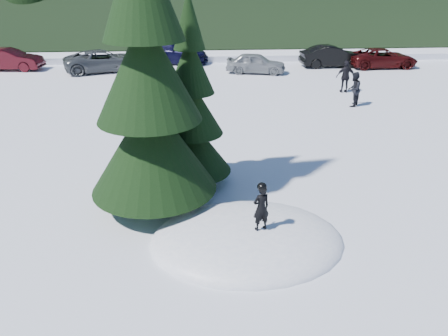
{
  "coord_description": "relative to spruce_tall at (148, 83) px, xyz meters",
  "views": [
    {
      "loc": [
        -1.15,
        -8.46,
        5.67
      ],
      "look_at": [
        -0.41,
        1.73,
        1.1
      ],
      "focal_mm": 35.0,
      "sensor_mm": 36.0,
      "label": 1
    }
  ],
  "objects": [
    {
      "name": "ground",
      "position": [
        2.2,
        -1.8,
        -3.32
      ],
      "size": [
        200.0,
        200.0,
        0.0
      ],
      "primitive_type": "plane",
      "color": "white",
      "rests_on": "ground"
    },
    {
      "name": "snow_mound",
      "position": [
        2.2,
        -1.8,
        -3.32
      ],
      "size": [
        4.48,
        3.52,
        0.96
      ],
      "primitive_type": "ellipsoid",
      "color": "white",
      "rests_on": "ground"
    },
    {
      "name": "spruce_tall",
      "position": [
        0.0,
        0.0,
        0.0
      ],
      "size": [
        3.2,
        3.2,
        8.6
      ],
      "color": "black",
      "rests_on": "ground"
    },
    {
      "name": "spruce_short",
      "position": [
        1.0,
        1.4,
        -1.22
      ],
      "size": [
        2.2,
        2.2,
        5.37
      ],
      "color": "black",
      "rests_on": "ground"
    },
    {
      "name": "child_skier",
      "position": [
        2.46,
        -2.06,
        -2.31
      ],
      "size": [
        0.45,
        0.37,
        1.07
      ],
      "primitive_type": "imported",
      "rotation": [
        0.0,
        0.0,
        3.49
      ],
      "color": "black",
      "rests_on": "snow_mound"
    },
    {
      "name": "adult_0",
      "position": [
        8.43,
        8.99,
        -2.53
      ],
      "size": [
        0.93,
        0.98,
        1.59
      ],
      "primitive_type": "imported",
      "rotation": [
        0.0,
        0.0,
        4.11
      ],
      "color": "black",
      "rests_on": "ground"
    },
    {
      "name": "adult_1",
      "position": [
        8.9,
        11.56,
        -2.5
      ],
      "size": [
        0.98,
        0.46,
        1.63
      ],
      "primitive_type": "imported",
      "rotation": [
        0.0,
        0.0,
        3.07
      ],
      "color": "black",
      "rests_on": "ground"
    },
    {
      "name": "car_1",
      "position": [
        -10.49,
        18.64,
        -2.65
      ],
      "size": [
        4.2,
        1.77,
        1.35
      ],
      "primitive_type": "imported",
      "rotation": [
        0.0,
        0.0,
        1.49
      ],
      "color": "#3A0A10",
      "rests_on": "ground"
    },
    {
      "name": "car_2",
      "position": [
        -4.45,
        17.79,
        -2.65
      ],
      "size": [
        5.25,
        3.56,
        1.33
      ],
      "primitive_type": "imported",
      "rotation": [
        0.0,
        0.0,
        1.88
      ],
      "color": "#44474B",
      "rests_on": "ground"
    },
    {
      "name": "car_3",
      "position": [
        -0.43,
        20.38,
        -2.55
      ],
      "size": [
        5.74,
        3.86,
        1.54
      ],
      "primitive_type": "imported",
      "rotation": [
        0.0,
        0.0,
        1.22
      ],
      "color": "black",
      "rests_on": "ground"
    },
    {
      "name": "car_4",
      "position": [
        4.97,
        16.6,
        -2.7
      ],
      "size": [
        3.85,
        2.24,
        1.23
      ],
      "primitive_type": "imported",
      "rotation": [
        0.0,
        0.0,
        1.34
      ],
      "color": "gray",
      "rests_on": "ground"
    },
    {
      "name": "car_5",
      "position": [
        10.24,
        18.22,
        -2.63
      ],
      "size": [
        4.21,
        1.6,
        1.37
      ],
      "primitive_type": "imported",
      "rotation": [
        0.0,
        0.0,
        1.61
      ],
      "color": "black",
      "rests_on": "ground"
    },
    {
      "name": "car_6",
      "position": [
        13.46,
        17.77,
        -2.7
      ],
      "size": [
        4.49,
        2.16,
        1.23
      ],
      "primitive_type": "imported",
      "rotation": [
        0.0,
        0.0,
        1.6
      ],
      "color": "#370A0A",
      "rests_on": "ground"
    }
  ]
}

